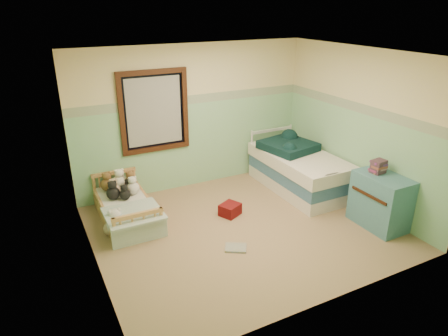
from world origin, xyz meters
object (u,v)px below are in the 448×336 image
plush_floor_cream (116,226)px  plush_floor_tan (111,229)px  dresser (380,201)px  red_pillow (230,210)px  toddler_bed_frame (127,214)px  twin_bed_frame (298,183)px  floor_book (236,248)px

plush_floor_cream → plush_floor_tan: 0.08m
dresser → red_pillow: (-1.82, 1.28, -0.31)m
toddler_bed_frame → red_pillow: size_ratio=4.89×
red_pillow → plush_floor_tan: bearing=172.2°
dresser → twin_bed_frame: bearing=100.4°
dresser → floor_book: bearing=169.4°
toddler_bed_frame → plush_floor_cream: (-0.25, -0.38, 0.05)m
plush_floor_tan → toddler_bed_frame: bearing=48.4°
plush_floor_cream → plush_floor_tan: plush_floor_cream is taller
plush_floor_tan → dresser: bearing=-22.9°
plush_floor_cream → floor_book: plush_floor_cream is taller
plush_floor_cream → plush_floor_tan: size_ratio=1.29×
plush_floor_tan → twin_bed_frame: size_ratio=0.12×
plush_floor_tan → twin_bed_frame: twin_bed_frame is taller
toddler_bed_frame → dresser: 3.82m
plush_floor_tan → twin_bed_frame: bearing=0.8°
toddler_bed_frame → twin_bed_frame: (3.02, -0.31, 0.02)m
plush_floor_tan → red_pillow: 1.81m
dresser → floor_book: (-2.20, 0.41, -0.39)m
twin_bed_frame → plush_floor_tan: bearing=-179.2°
red_pillow → floor_book: red_pillow is taller
toddler_bed_frame → dresser: size_ratio=1.80×
plush_floor_tan → dresser: 3.94m
plush_floor_cream → dresser: bearing=-22.9°
plush_floor_cream → dresser: size_ratio=0.35×
floor_book → toddler_bed_frame: bearing=158.6°
toddler_bed_frame → floor_book: (1.11, -1.47, -0.08)m
toddler_bed_frame → plush_floor_cream: size_ratio=5.14×
plush_floor_cream → red_pillow: size_ratio=0.95×
red_pillow → plush_floor_cream: bearing=172.7°
twin_bed_frame → dresser: size_ratio=2.34×
toddler_bed_frame → twin_bed_frame: 3.03m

